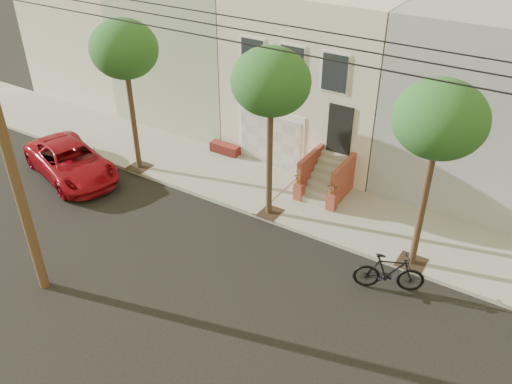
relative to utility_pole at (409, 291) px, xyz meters
The scene contains 9 objects.
ground 10.06m from the utility_pole, 158.20° to the left, with size 90.00×90.00×0.00m, color black.
sidewalk 12.78m from the utility_pole, 133.10° to the left, with size 40.00×3.70×0.15m, color gray.
house_row 16.53m from the utility_pole, 119.07° to the left, with size 33.10×11.70×7.00m.
tree_left 15.25m from the utility_pole, 152.26° to the left, with size 2.70×2.57×6.30m.
tree_mid 9.97m from the utility_pole, 134.59° to the left, with size 2.70×2.57×6.30m.
tree_right 7.26m from the utility_pole, 101.93° to the left, with size 2.70×2.57×6.30m.
utility_pole is the anchor object (origin of this frame).
pickup_truck 16.95m from the utility_pole, 161.44° to the left, with size 2.36×5.13×1.42m, color maroon.
motorcycle 7.45m from the utility_pole, 107.69° to the left, with size 0.62×2.19×1.31m, color black.
Camera 1 is at (9.42, -10.40, 11.52)m, focal length 37.49 mm.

